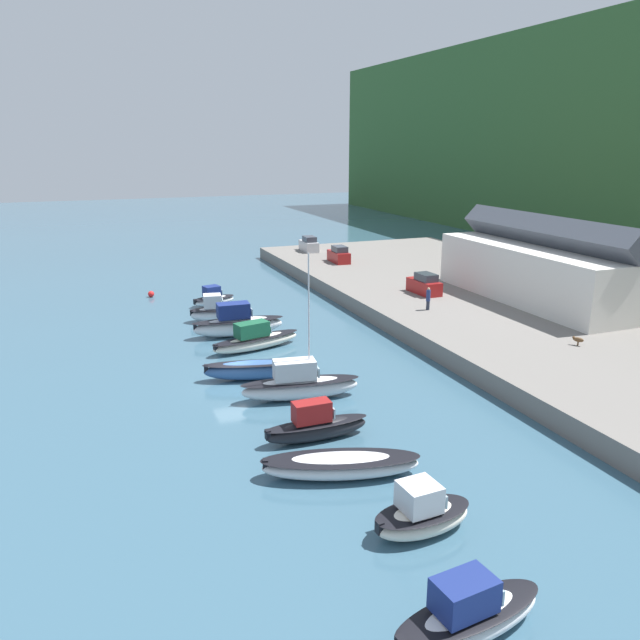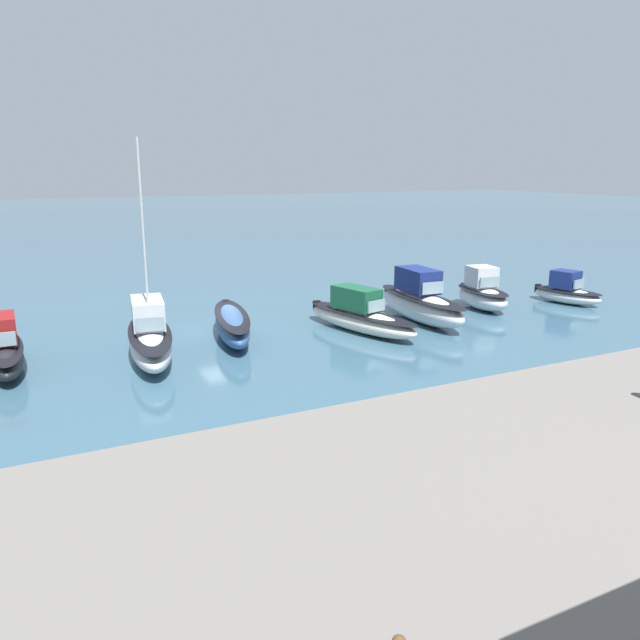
% 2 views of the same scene
% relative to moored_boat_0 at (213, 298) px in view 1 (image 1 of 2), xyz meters
% --- Properties ---
extents(ground_plane, '(320.00, 320.00, 0.00)m').
position_rel_moored_boat_0_xyz_m(ground_plane, '(22.19, -3.44, -0.75)').
color(ground_plane, '#385B70').
extents(quay_promenade, '(95.52, 29.25, 1.52)m').
position_rel_moored_boat_0_xyz_m(quay_promenade, '(22.19, 27.10, 0.01)').
color(quay_promenade, slate).
rests_on(quay_promenade, ground_plane).
extents(harbor_clubhouse, '(22.83, 8.76, 8.38)m').
position_rel_moored_boat_0_xyz_m(harbor_clubhouse, '(15.25, 29.51, 3.83)').
color(harbor_clubhouse, silver).
rests_on(harbor_clubhouse, quay_promenade).
extents(moored_boat_0, '(2.89, 4.89, 2.12)m').
position_rel_moored_boat_0_xyz_m(moored_boat_0, '(0.00, 0.00, 0.00)').
color(moored_boat_0, silver).
rests_on(moored_boat_0, ground_plane).
extents(moored_boat_1, '(2.85, 5.09, 2.65)m').
position_rel_moored_boat_0_xyz_m(moored_boat_1, '(6.10, -1.16, 0.22)').
color(moored_boat_1, silver).
rests_on(moored_boat_1, ground_plane).
extents(moored_boat_2, '(2.57, 8.27, 3.01)m').
position_rel_moored_boat_0_xyz_m(moored_boat_2, '(11.45, -0.27, 0.38)').
color(moored_boat_2, silver).
rests_on(moored_boat_2, ground_plane).
extents(moored_boat_3, '(3.66, 8.18, 2.38)m').
position_rel_moored_boat_0_xyz_m(moored_boat_3, '(15.70, 0.17, 0.11)').
color(moored_boat_3, white).
rests_on(moored_boat_3, ground_plane).
extents(moored_boat_4, '(3.45, 8.04, 1.45)m').
position_rel_moored_boat_0_xyz_m(moored_boat_4, '(22.34, -1.55, 0.02)').
color(moored_boat_4, '#33568E').
rests_on(moored_boat_4, ground_plane).
extents(moored_boat_5, '(3.13, 8.25, 9.88)m').
position_rel_moored_boat_0_xyz_m(moored_boat_5, '(26.86, 0.08, 0.28)').
color(moored_boat_5, silver).
rests_on(moored_boat_5, ground_plane).
extents(moored_boat_6, '(1.48, 6.31, 2.41)m').
position_rel_moored_boat_0_xyz_m(moored_boat_6, '(32.85, -1.07, 0.12)').
color(moored_boat_6, black).
rests_on(moored_boat_6, ground_plane).
extents(moored_boat_7, '(4.61, 8.57, 1.18)m').
position_rel_moored_boat_0_xyz_m(moored_boat_7, '(37.12, -1.34, -0.12)').
color(moored_boat_7, silver).
rests_on(moored_boat_7, ground_plane).
extents(moored_boat_8, '(2.48, 4.84, 2.40)m').
position_rel_moored_boat_0_xyz_m(moored_boat_8, '(42.82, 0.09, 0.12)').
color(moored_boat_8, white).
rests_on(moored_boat_8, ground_plane).
extents(moored_boat_9, '(2.54, 6.31, 2.38)m').
position_rel_moored_boat_0_xyz_m(moored_boat_9, '(48.68, -1.51, 0.11)').
color(moored_boat_9, white).
rests_on(moored_boat_9, ground_plane).
extents(parked_car_1, '(4.26, 1.96, 2.16)m').
position_rel_moored_boat_0_xyz_m(parked_car_1, '(8.94, 20.15, 1.69)').
color(parked_car_1, maroon).
rests_on(parked_car_1, quay_promenade).
extents(parked_car_2, '(4.27, 1.98, 2.16)m').
position_rel_moored_boat_0_xyz_m(parked_car_2, '(-10.44, 18.81, 1.69)').
color(parked_car_2, maroon).
rests_on(parked_car_2, quay_promenade).
extents(parked_car_3, '(4.28, 1.99, 2.16)m').
position_rel_moored_boat_0_xyz_m(parked_car_3, '(-20.01, 18.20, 1.69)').
color(parked_car_3, '#B7B7BC').
rests_on(parked_car_3, quay_promenade).
extents(person_on_quay, '(0.40, 0.40, 2.14)m').
position_rel_moored_boat_0_xyz_m(person_on_quay, '(14.78, 17.09, 1.88)').
color(person_on_quay, '#232838').
rests_on(person_on_quay, quay_promenade).
extents(dog_on_quay, '(0.84, 0.67, 0.68)m').
position_rel_moored_boat_0_xyz_m(dog_on_quay, '(28.22, 22.32, 1.23)').
color(dog_on_quay, brown).
rests_on(dog_on_quay, quay_promenade).
extents(mooring_buoy_0, '(0.68, 0.68, 0.68)m').
position_rel_moored_boat_0_xyz_m(mooring_buoy_0, '(-6.23, -5.71, -0.41)').
color(mooring_buoy_0, red).
rests_on(mooring_buoy_0, ground_plane).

